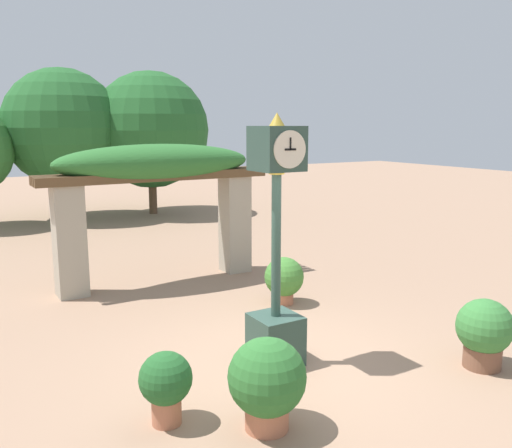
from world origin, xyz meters
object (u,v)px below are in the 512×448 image
potted_plant_near_left (284,278)px  potted_plant_far_left (267,381)px  pedestal_clock (276,256)px  potted_plant_near_right (484,331)px  potted_plant_far_right (166,383)px

potted_plant_near_left → potted_plant_far_left: (-2.35, -3.22, 0.07)m
pedestal_clock → potted_plant_near_left: 2.59m
pedestal_clock → potted_plant_far_left: size_ratio=3.33×
potted_plant_near_right → potted_plant_far_left: potted_plant_far_left is taller
potted_plant_far_right → potted_plant_near_left: bearing=39.1°
potted_plant_far_left → pedestal_clock: bearing=54.1°
potted_plant_far_left → potted_plant_far_right: 1.05m
potted_plant_far_left → potted_plant_near_left: bearing=53.9°
potted_plant_near_right → potted_plant_far_right: bearing=168.6°
potted_plant_near_left → pedestal_clock: bearing=-126.3°
potted_plant_near_left → potted_plant_far_right: bearing=-140.9°
potted_plant_near_left → potted_plant_far_left: potted_plant_far_left is taller
pedestal_clock → potted_plant_near_right: 2.83m
potted_plant_far_left → potted_plant_near_right: bearing=-3.5°
potted_plant_near_left → potted_plant_far_right: 4.12m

